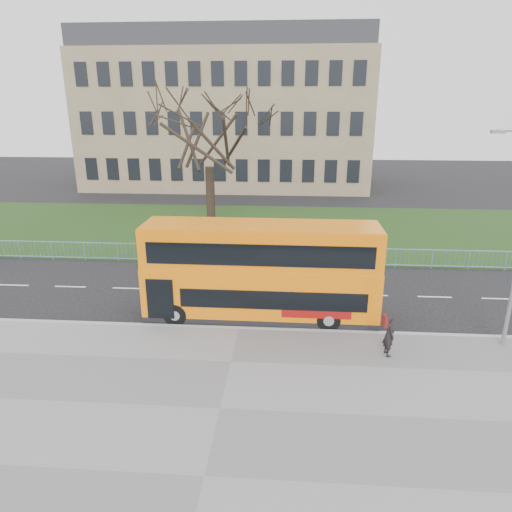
# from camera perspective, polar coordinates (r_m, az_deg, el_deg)

# --- Properties ---
(ground) EXTENTS (120.00, 120.00, 0.00)m
(ground) POSITION_cam_1_polar(r_m,az_deg,el_deg) (20.24, -1.70, -7.23)
(ground) COLOR black
(ground) RESTS_ON ground
(pavement) EXTENTS (80.00, 10.50, 0.12)m
(pavement) POSITION_cam_1_polar(r_m,az_deg,el_deg) (14.46, -4.52, -18.64)
(pavement) COLOR slate
(pavement) RESTS_ON ground
(kerb) EXTENTS (80.00, 0.20, 0.14)m
(kerb) POSITION_cam_1_polar(r_m,az_deg,el_deg) (18.83, -2.18, -9.08)
(kerb) COLOR #99999C
(kerb) RESTS_ON ground
(grass_verge) EXTENTS (80.00, 15.40, 0.08)m
(grass_verge) POSITION_cam_1_polar(r_m,az_deg,el_deg) (33.65, 0.73, 3.41)
(grass_verge) COLOR #1C3C15
(grass_verge) RESTS_ON ground
(guard_railing) EXTENTS (40.00, 0.12, 1.10)m
(guard_railing) POSITION_cam_1_polar(r_m,az_deg,el_deg) (26.14, -0.27, 0.12)
(guard_railing) COLOR #78AAD5
(guard_railing) RESTS_ON ground
(bare_tree) EXTENTS (8.35, 8.35, 11.93)m
(bare_tree) POSITION_cam_1_polar(r_m,az_deg,el_deg) (28.69, -5.89, 12.92)
(bare_tree) COLOR black
(bare_tree) RESTS_ON grass_verge
(civic_building) EXTENTS (30.00, 15.00, 14.00)m
(civic_building) POSITION_cam_1_polar(r_m,az_deg,el_deg) (53.61, -3.43, 16.53)
(civic_building) COLOR #7C6C4F
(civic_building) RESTS_ON ground
(yellow_bus) EXTENTS (9.76, 2.41, 4.08)m
(yellow_bus) POSITION_cam_1_polar(r_m,az_deg,el_deg) (19.09, 0.59, -1.71)
(yellow_bus) COLOR orange
(yellow_bus) RESTS_ON ground
(pedestrian) EXTENTS (0.49, 0.65, 1.61)m
(pedestrian) POSITION_cam_1_polar(r_m,az_deg,el_deg) (17.23, 16.27, -9.43)
(pedestrian) COLOR black
(pedestrian) RESTS_ON pavement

